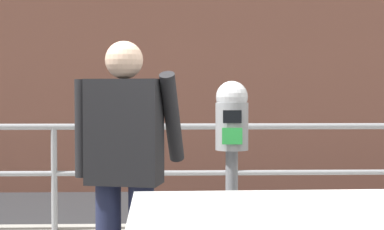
% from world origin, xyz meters
% --- Properties ---
extents(parking_meter, '(0.18, 0.20, 1.41)m').
position_xyz_m(parking_meter, '(-0.23, 0.39, 1.19)').
color(parking_meter, slate).
rests_on(parking_meter, sidewalk_curb).
extents(pedestrian_at_meter, '(0.65, 0.40, 1.64)m').
position_xyz_m(pedestrian_at_meter, '(-0.84, 0.53, 1.08)').
color(pedestrian_at_meter, '#1E233F').
rests_on(pedestrian_at_meter, sidewalk_curb).
extents(background_railing, '(24.06, 0.06, 1.04)m').
position_xyz_m(background_railing, '(-0.00, 2.83, 0.88)').
color(background_railing, gray).
rests_on(background_railing, sidewalk_curb).
extents(backdrop_wall, '(32.00, 0.50, 3.43)m').
position_xyz_m(backdrop_wall, '(0.00, 6.15, 1.71)').
color(backdrop_wall, brown).
rests_on(backdrop_wall, ground).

